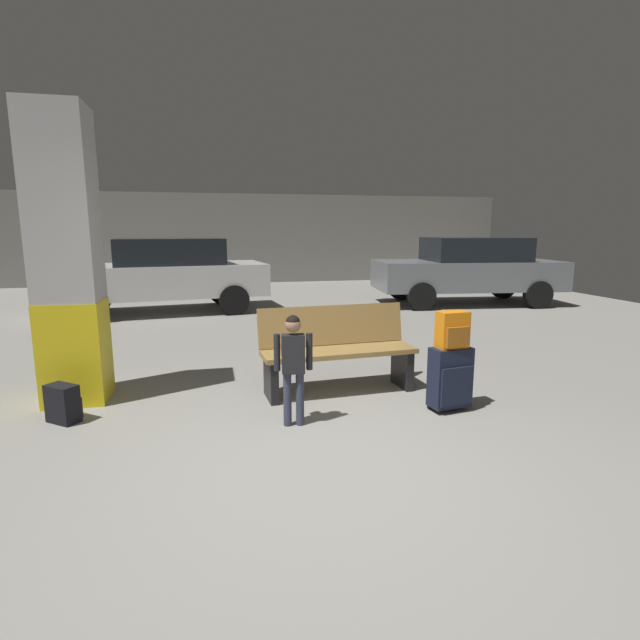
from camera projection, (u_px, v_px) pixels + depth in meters
name	position (u px, v px, depth m)	size (l,w,h in m)	color
ground_plane	(263.00, 348.00, 7.26)	(18.00, 18.00, 0.10)	gray
garage_back_wall	(233.00, 239.00, 15.51)	(18.00, 0.12, 2.80)	slate
structural_pillar	(67.00, 260.00, 4.67)	(0.57, 0.57, 2.81)	yellow
bench	(337.00, 350.00, 5.12)	(1.63, 0.64, 0.89)	#9E7A42
suitcase	(450.00, 378.00, 4.57)	(0.41, 0.28, 0.60)	#191E33
backpack_bright	(453.00, 330.00, 4.49)	(0.30, 0.22, 0.34)	orange
child	(293.00, 358.00, 4.17)	(0.33, 0.20, 0.97)	#33384C
backpack_dark_floor	(63.00, 404.00, 4.32)	(0.32, 0.31, 0.34)	black
parked_car_far	(165.00, 273.00, 10.02)	(4.29, 2.22, 1.51)	silver
parked_car_side	(468.00, 269.00, 11.16)	(4.26, 2.14, 1.51)	slate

